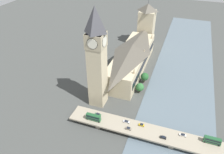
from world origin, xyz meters
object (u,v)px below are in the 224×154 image
Objects in this scene: clock_tower at (97,57)px; car_northbound_lead at (183,135)px; double_decker_bus_mid at (212,140)px; car_northbound_tail at (126,122)px; double_decker_bus_lead at (93,117)px; car_northbound_mid at (98,114)px; victoria_tower at (146,25)px; car_southbound_mid at (163,137)px; road_bridge at (172,138)px; parliament_hall at (132,57)px; car_southbound_lead at (142,125)px; car_southbound_tail at (128,128)px.

clock_tower reaches higher than car_northbound_lead.
double_decker_bus_mid is 2.20× the size of car_northbound_tail.
car_northbound_mid is at bearing -98.53° from double_decker_bus_lead.
victoria_tower is at bearing -91.77° from car_northbound_mid.
road_bridge is at bearing -155.54° from car_southbound_mid.
clock_tower reaches higher than victoria_tower.
parliament_hall is 78.02m from car_northbound_tail.
parliament_hall is 9.39× the size of double_decker_bus_mid.
car_southbound_lead is at bearing -20.44° from car_southbound_mid.
car_northbound_mid is at bearing -6.47° from car_southbound_mid.
car_southbound_tail is at bearing 7.03° from double_decker_bus_mid.
victoria_tower is 11.48× the size of car_northbound_mid.
clock_tower is at bearing 78.88° from parliament_hall.
clock_tower is 7.24× the size of double_decker_bus_lead.
car_northbound_mid is (4.27, 75.73, -8.31)m from parliament_hall.
car_northbound_lead is (-5.88, -3.60, 1.56)m from road_bridge.
car_southbound_lead is at bearing -169.49° from double_decker_bus_lead.
road_bridge is 30.87× the size of car_northbound_tail.
car_northbound_lead is 59.30m from car_northbound_mid.
car_southbound_lead is (-10.69, -0.32, 0.13)m from car_northbound_tail.
clock_tower is (11.34, 57.67, 27.85)m from parliament_hall.
car_northbound_lead is 13.18m from car_southbound_mid.
double_decker_bus_lead reaches higher than car_northbound_lead.
car_northbound_mid is 21.41m from car_northbound_tail.
car_northbound_lead is 1.10× the size of car_southbound_tail.
double_decker_bus_lead is at bearing 4.83° from double_decker_bus_mid.
car_southbound_lead is at bearing 0.86° from car_northbound_lead.
car_southbound_mid is at bearing 159.56° from car_southbound_lead.
car_southbound_lead is 9.70m from car_southbound_tail.
victoria_tower reaches higher than car_northbound_tail.
road_bridge is 31.28× the size of car_northbound_mid.
parliament_hall is at bearing -53.71° from car_northbound_lead.
car_northbound_tail is 10.69m from car_southbound_lead.
parliament_hall is at bearing -57.96° from road_bridge.
double_decker_bus_lead is 33.58m from car_southbound_lead.
victoria_tower is at bearing -95.45° from clock_tower.
car_southbound_mid reaches higher than car_northbound_mid.
car_northbound_lead is 27.19m from car_southbound_lead.
double_decker_bus_mid is at bearing -167.88° from car_southbound_mid.
car_northbound_tail is at bearing 1.10° from car_northbound_lead.
double_decker_bus_mid is 52.74m from car_southbound_tail.
victoria_tower is 13.40× the size of car_southbound_tail.
double_decker_bus_mid is 2.36× the size of car_northbound_lead.
clock_tower is 56.10m from car_southbound_lead.
double_decker_bus_lead is 77.91m from double_decker_bus_mid.
car_northbound_tail is (37.88, 0.73, -0.08)m from car_northbound_lead.
double_decker_bus_lead is at bearing 3.09° from road_bridge.
victoria_tower reaches higher than parliament_hall.
car_northbound_mid is 47.97m from car_southbound_mid.
road_bridge is (-60.48, 20.85, -37.69)m from clock_tower.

